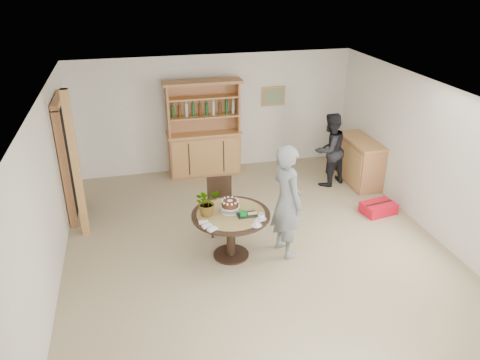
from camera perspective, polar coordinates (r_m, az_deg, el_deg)
name	(u,v)px	position (r m, az deg, el deg)	size (l,w,h in m)	color
ground	(258,251)	(7.59, 2.17, -8.61)	(7.00, 7.00, 0.00)	tan
room_shell	(260,149)	(6.79, 2.41, 3.74)	(6.04, 7.04, 2.52)	white
doorway	(66,157)	(8.72, -20.41, 2.61)	(0.13, 1.10, 2.18)	black
pine_post	(76,166)	(7.90, -19.38, 1.60)	(0.12, 0.12, 2.50)	tan
hutch	(204,143)	(10.06, -4.41, 4.52)	(1.62, 0.54, 2.04)	tan
sideboard	(360,161)	(9.97, 14.40, 2.24)	(0.54, 1.26, 0.94)	tan
dining_table	(231,222)	(7.16, -1.12, -5.14)	(1.20, 1.20, 0.76)	black
dining_chair	(220,201)	(7.91, -2.40, -2.63)	(0.44, 0.44, 0.95)	black
birthday_cake	(230,204)	(7.07, -1.23, -2.99)	(0.30, 0.30, 0.20)	white
flower_vase	(207,202)	(6.97, -4.04, -2.67)	(0.38, 0.33, 0.42)	#3F7233
gift_tray	(247,214)	(7.01, 0.81, -4.15)	(0.30, 0.20, 0.08)	black
coffee_cup_a	(261,217)	(6.92, 2.62, -4.49)	(0.15, 0.15, 0.09)	white
coffee_cup_b	(257,224)	(6.75, 2.04, -5.34)	(0.15, 0.15, 0.08)	white
napkins	(208,226)	(6.75, -3.96, -5.59)	(0.24, 0.33, 0.03)	white
teen_boy	(287,201)	(7.14, 5.71, -2.58)	(0.66, 0.44, 1.82)	slate
adult_person	(330,150)	(9.64, 10.87, 3.66)	(0.74, 0.58, 1.52)	black
red_suitcase	(378,208)	(8.98, 16.52, -3.29)	(0.66, 0.50, 0.21)	red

